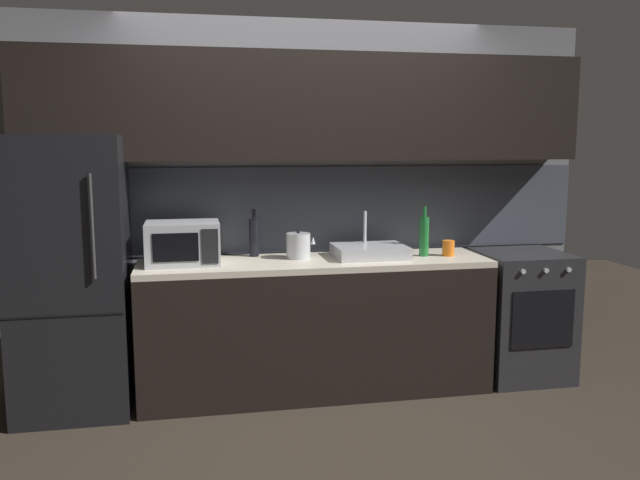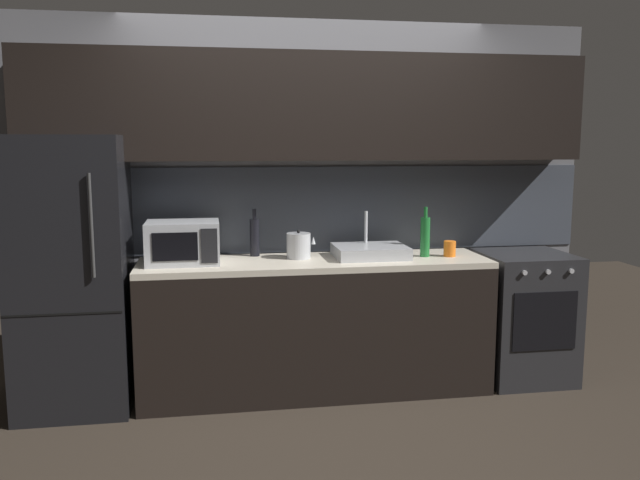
{
  "view_description": "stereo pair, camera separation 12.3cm",
  "coord_description": "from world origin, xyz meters",
  "px_view_note": "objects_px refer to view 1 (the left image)",
  "views": [
    {
      "loc": [
        -0.8,
        -3.32,
        1.67
      ],
      "look_at": [
        0.03,
        0.9,
        1.03
      ],
      "focal_mm": 37.06,
      "sensor_mm": 36.0,
      "label": 1
    },
    {
      "loc": [
        -0.68,
        -3.34,
        1.67
      ],
      "look_at": [
        0.03,
        0.9,
        1.03
      ],
      "focal_mm": 37.06,
      "sensor_mm": 36.0,
      "label": 2
    }
  ],
  "objects_px": {
    "wine_bottle_green": "(424,236)",
    "kettle": "(298,246)",
    "refrigerator": "(71,275)",
    "mug_orange": "(448,248)",
    "wine_bottle_dark": "(254,237)",
    "microwave": "(183,243)",
    "oven_range": "(521,315)"
  },
  "relations": [
    {
      "from": "microwave",
      "to": "mug_orange",
      "type": "xyz_separation_m",
      "value": [
        1.78,
        -0.04,
        -0.08
      ]
    },
    {
      "from": "oven_range",
      "to": "microwave",
      "type": "height_order",
      "value": "microwave"
    },
    {
      "from": "kettle",
      "to": "mug_orange",
      "type": "distance_m",
      "value": 1.03
    },
    {
      "from": "kettle",
      "to": "mug_orange",
      "type": "height_order",
      "value": "kettle"
    },
    {
      "from": "wine_bottle_green",
      "to": "wine_bottle_dark",
      "type": "distance_m",
      "value": 1.16
    },
    {
      "from": "oven_range",
      "to": "kettle",
      "type": "height_order",
      "value": "kettle"
    },
    {
      "from": "microwave",
      "to": "wine_bottle_dark",
      "type": "height_order",
      "value": "wine_bottle_dark"
    },
    {
      "from": "mug_orange",
      "to": "wine_bottle_green",
      "type": "bearing_deg",
      "value": 170.95
    },
    {
      "from": "refrigerator",
      "to": "oven_range",
      "type": "relative_size",
      "value": 1.9
    },
    {
      "from": "microwave",
      "to": "mug_orange",
      "type": "relative_size",
      "value": 4.36
    },
    {
      "from": "wine_bottle_green",
      "to": "wine_bottle_dark",
      "type": "relative_size",
      "value": 1.05
    },
    {
      "from": "kettle",
      "to": "wine_bottle_dark",
      "type": "distance_m",
      "value": 0.32
    },
    {
      "from": "oven_range",
      "to": "mug_orange",
      "type": "height_order",
      "value": "mug_orange"
    },
    {
      "from": "refrigerator",
      "to": "mug_orange",
      "type": "height_order",
      "value": "refrigerator"
    },
    {
      "from": "oven_range",
      "to": "mug_orange",
      "type": "bearing_deg",
      "value": -177.7
    },
    {
      "from": "oven_range",
      "to": "mug_orange",
      "type": "distance_m",
      "value": 0.76
    },
    {
      "from": "wine_bottle_green",
      "to": "mug_orange",
      "type": "distance_m",
      "value": 0.19
    },
    {
      "from": "microwave",
      "to": "wine_bottle_green",
      "type": "xyz_separation_m",
      "value": [
        1.61,
        -0.02,
        0.01
      ]
    },
    {
      "from": "refrigerator",
      "to": "oven_range",
      "type": "height_order",
      "value": "refrigerator"
    },
    {
      "from": "refrigerator",
      "to": "mug_orange",
      "type": "relative_size",
      "value": 16.24
    },
    {
      "from": "wine_bottle_green",
      "to": "wine_bottle_dark",
      "type": "height_order",
      "value": "wine_bottle_green"
    },
    {
      "from": "wine_bottle_dark",
      "to": "microwave",
      "type": "bearing_deg",
      "value": -157.36
    },
    {
      "from": "refrigerator",
      "to": "mug_orange",
      "type": "bearing_deg",
      "value": -0.56
    },
    {
      "from": "microwave",
      "to": "kettle",
      "type": "height_order",
      "value": "microwave"
    },
    {
      "from": "microwave",
      "to": "kettle",
      "type": "bearing_deg",
      "value": 4.2
    },
    {
      "from": "microwave",
      "to": "mug_orange",
      "type": "bearing_deg",
      "value": -1.37
    },
    {
      "from": "wine_bottle_green",
      "to": "kettle",
      "type": "bearing_deg",
      "value": 175.22
    },
    {
      "from": "microwave",
      "to": "wine_bottle_green",
      "type": "height_order",
      "value": "wine_bottle_green"
    },
    {
      "from": "microwave",
      "to": "wine_bottle_dark",
      "type": "bearing_deg",
      "value": 22.64
    },
    {
      "from": "kettle",
      "to": "wine_bottle_dark",
      "type": "bearing_deg",
      "value": 153.49
    },
    {
      "from": "refrigerator",
      "to": "wine_bottle_dark",
      "type": "relative_size",
      "value": 5.3
    },
    {
      "from": "microwave",
      "to": "wine_bottle_dark",
      "type": "distance_m",
      "value": 0.51
    }
  ]
}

